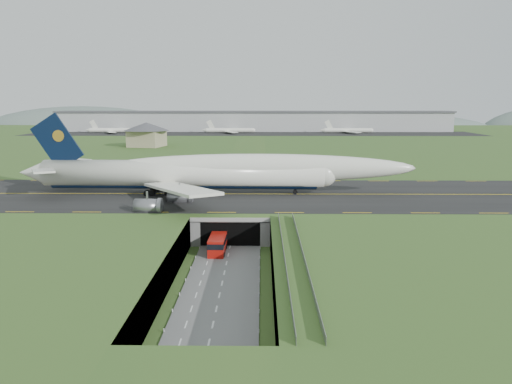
{
  "coord_description": "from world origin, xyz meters",
  "views": [
    {
      "loc": [
        6.34,
        -88.48,
        28.74
      ],
      "look_at": [
        5.02,
        20.0,
        9.02
      ],
      "focal_mm": 35.0,
      "sensor_mm": 36.0,
      "label": 1
    }
  ],
  "objects": [
    {
      "name": "tunnel_portal",
      "position": [
        0.0,
        16.71,
        3.33
      ],
      "size": [
        17.0,
        22.3,
        6.0
      ],
      "color": "gray",
      "rests_on": "ground"
    },
    {
      "name": "service_building",
      "position": [
        -52.26,
        164.78,
        13.34
      ],
      "size": [
        26.7,
        26.7,
        12.38
      ],
      "rotation": [
        0.0,
        0.0,
        -0.2
      ],
      "color": "tan",
      "rests_on": "ground"
    },
    {
      "name": "distant_hills",
      "position": [
        64.38,
        430.0,
        -4.0
      ],
      "size": [
        700.0,
        91.0,
        60.0
      ],
      "color": "slate",
      "rests_on": "ground"
    },
    {
      "name": "trench_road",
      "position": [
        0.0,
        -7.5,
        0.1
      ],
      "size": [
        12.0,
        75.0,
        0.2
      ],
      "primitive_type": "cube",
      "color": "slate",
      "rests_on": "ground"
    },
    {
      "name": "guideway",
      "position": [
        11.0,
        -19.11,
        5.32
      ],
      "size": [
        3.0,
        53.0,
        7.05
      ],
      "color": "#A8A8A3",
      "rests_on": "ground"
    },
    {
      "name": "taxiway",
      "position": [
        0.0,
        33.0,
        6.09
      ],
      "size": [
        800.0,
        44.0,
        0.18
      ],
      "primitive_type": "cube",
      "color": "black",
      "rests_on": "airfield_deck"
    },
    {
      "name": "shuttle_tram",
      "position": [
        -2.16,
        3.45,
        1.79
      ],
      "size": [
        3.23,
        8.11,
        3.28
      ],
      "rotation": [
        0.0,
        0.0,
        -0.02
      ],
      "color": "#A9120B",
      "rests_on": "ground"
    },
    {
      "name": "jumbo_jet",
      "position": [
        -6.11,
        33.23,
        11.58
      ],
      "size": [
        98.24,
        62.59,
        20.7
      ],
      "rotation": [
        0.0,
        0.0,
        -0.02
      ],
      "color": "white",
      "rests_on": "ground"
    },
    {
      "name": "cargo_terminal",
      "position": [
        -0.16,
        299.41,
        13.96
      ],
      "size": [
        320.0,
        67.0,
        15.6
      ],
      "color": "#B2B2B2",
      "rests_on": "ground"
    },
    {
      "name": "airfield_deck",
      "position": [
        0.0,
        0.0,
        3.0
      ],
      "size": [
        800.0,
        800.0,
        6.0
      ],
      "primitive_type": "cube",
      "color": "gray",
      "rests_on": "ground"
    },
    {
      "name": "ground",
      "position": [
        0.0,
        0.0,
        0.0
      ],
      "size": [
        900.0,
        900.0,
        0.0
      ],
      "primitive_type": "plane",
      "color": "#315A24",
      "rests_on": "ground"
    }
  ]
}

